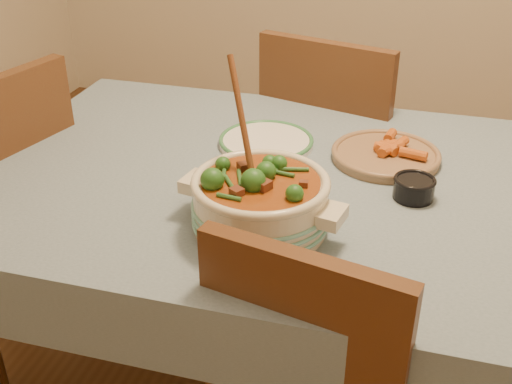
# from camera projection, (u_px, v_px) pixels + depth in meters

# --- Properties ---
(dining_table) EXTENTS (1.68, 1.08, 0.76)m
(dining_table) POSITION_uv_depth(u_px,v_px,m) (300.00, 210.00, 1.66)
(dining_table) COLOR brown
(dining_table) RESTS_ON floor
(stew_casserole) EXTENTS (0.38, 0.34, 0.36)m
(stew_casserole) POSITION_uv_depth(u_px,v_px,m) (260.00, 198.00, 1.38)
(stew_casserole) COLOR beige
(stew_casserole) RESTS_ON dining_table
(white_plate) EXTENTS (0.30, 0.30, 0.02)m
(white_plate) POSITION_uv_depth(u_px,v_px,m) (266.00, 141.00, 1.78)
(white_plate) COLOR white
(white_plate) RESTS_ON dining_table
(condiment_bowl) EXTENTS (0.10, 0.10, 0.05)m
(condiment_bowl) POSITION_uv_depth(u_px,v_px,m) (414.00, 187.00, 1.52)
(condiment_bowl) COLOR black
(condiment_bowl) RESTS_ON dining_table
(fried_plate) EXTENTS (0.34, 0.34, 0.05)m
(fried_plate) POSITION_uv_depth(u_px,v_px,m) (386.00, 153.00, 1.70)
(fried_plate) COLOR #947152
(fried_plate) RESTS_ON dining_table
(chair_far) EXTENTS (0.55, 0.55, 0.96)m
(chair_far) POSITION_uv_depth(u_px,v_px,m) (334.00, 151.00, 2.23)
(chair_far) COLOR #533419
(chair_far) RESTS_ON floor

